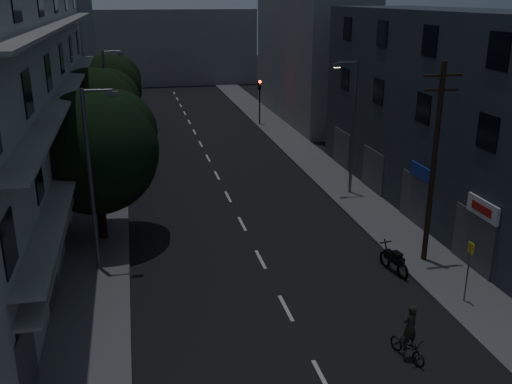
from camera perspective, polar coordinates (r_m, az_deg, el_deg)
name	(u,v)px	position (r m, az deg, el deg)	size (l,w,h in m)	color
ground	(216,173)	(39.70, -4.03, 1.88)	(160.00, 160.00, 0.00)	black
sidewalk_left	(105,179)	(39.36, -14.89, 1.24)	(3.00, 90.00, 0.15)	#565659
sidewalk_right	(319,166)	(41.37, 6.30, 2.63)	(3.00, 90.00, 0.15)	#565659
lane_markings	(204,151)	(45.65, -5.21, 4.14)	(0.15, 60.50, 0.01)	beige
building_right	(470,119)	(32.34, 20.58, 6.81)	(6.19, 28.00, 11.00)	#2A3039
building_far_left	(58,35)	(61.03, -19.22, 14.57)	(6.00, 20.00, 16.00)	slate
building_far_right	(310,52)	(57.50, 5.43, 13.78)	(6.00, 20.00, 13.00)	slate
building_far_end	(167,46)	(83.00, -8.90, 14.20)	(24.00, 8.00, 10.00)	slate
tree_near	(97,147)	(28.42, -15.65, 4.35)	(6.04, 6.04, 7.45)	black
tree_mid	(95,111)	(37.86, -15.83, 7.76)	(5.97, 5.97, 7.34)	black
tree_far	(107,86)	(49.47, -14.64, 10.18)	(5.72, 5.72, 7.07)	black
traffic_signal_far_right	(260,93)	(54.07, 0.37, 9.90)	(0.28, 0.37, 4.10)	black
traffic_signal_far_left	(116,100)	(51.77, -13.78, 8.96)	(0.28, 0.37, 4.10)	black
street_lamp_left_near	(93,172)	(25.08, -16.02, 1.89)	(1.51, 0.25, 8.00)	#5B5C63
street_lamp_right	(352,121)	(34.60, 9.55, 6.97)	(1.51, 0.25, 8.00)	#5A5D61
street_lamp_left_far	(109,102)	(42.05, -14.53, 8.74)	(1.51, 0.25, 8.00)	slate
utility_pole	(434,161)	(26.04, 17.37, 3.00)	(1.80, 0.24, 9.00)	black
bus_stop_sign	(469,261)	(23.83, 20.54, -6.50)	(0.06, 0.35, 2.52)	#595B60
motorcycle	(394,261)	(26.19, 13.62, -6.73)	(0.67, 2.08, 1.34)	black
cyclist	(408,341)	(20.47, 14.99, -14.16)	(1.02, 1.70, 2.04)	black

